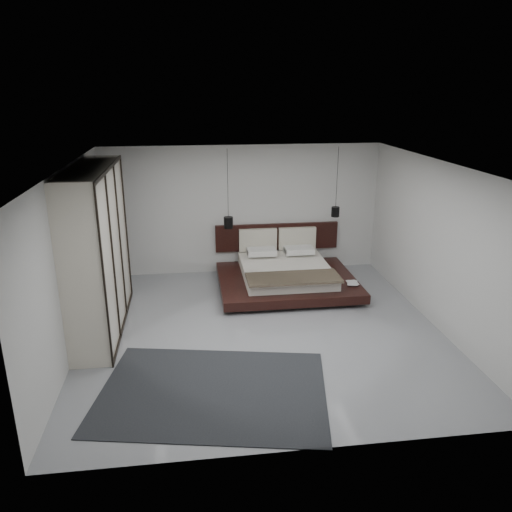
{
  "coord_description": "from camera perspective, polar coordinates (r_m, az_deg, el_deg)",
  "views": [
    {
      "loc": [
        -1.12,
        -7.58,
        3.93
      ],
      "look_at": [
        0.05,
        1.2,
        0.94
      ],
      "focal_mm": 35.0,
      "sensor_mm": 36.0,
      "label": 1
    }
  ],
  "objects": [
    {
      "name": "pendant_left",
      "position": [
        10.29,
        -3.17,
        3.87
      ],
      "size": [
        0.19,
        0.19,
        1.62
      ],
      "color": "black",
      "rests_on": "ceiling"
    },
    {
      "name": "wall_back",
      "position": [
        10.93,
        -1.51,
        5.29
      ],
      "size": [
        6.0,
        0.0,
        6.0
      ],
      "primitive_type": "plane",
      "rotation": [
        1.57,
        0.0,
        0.0
      ],
      "color": "beige",
      "rests_on": "floor"
    },
    {
      "name": "wardrobe",
      "position": [
        8.63,
        -17.77,
        0.57
      ],
      "size": [
        0.66,
        2.81,
        2.76
      ],
      "color": "beige",
      "rests_on": "floor"
    },
    {
      "name": "ceiling",
      "position": [
        7.74,
        0.83,
        10.27
      ],
      "size": [
        6.0,
        6.0,
        0.0
      ],
      "primitive_type": "plane",
      "rotation": [
        3.14,
        0.0,
        0.0
      ],
      "color": "white",
      "rests_on": "wall_back"
    },
    {
      "name": "pendant_right",
      "position": [
        10.65,
        9.06,
        5.05
      ],
      "size": [
        0.17,
        0.17,
        1.45
      ],
      "color": "black",
      "rests_on": "ceiling"
    },
    {
      "name": "wall_front",
      "position": [
        5.35,
        5.52,
        -9.66
      ],
      "size": [
        6.0,
        0.0,
        6.0
      ],
      "primitive_type": "plane",
      "rotation": [
        -1.57,
        0.0,
        0.0
      ],
      "color": "beige",
      "rests_on": "floor"
    },
    {
      "name": "floor",
      "position": [
        8.61,
        0.74,
        -8.49
      ],
      "size": [
        6.0,
        6.0,
        0.0
      ],
      "primitive_type": "plane",
      "color": "gray",
      "rests_on": "ground"
    },
    {
      "name": "lattice_screen",
      "position": [
        10.53,
        -17.38,
        3.34
      ],
      "size": [
        0.05,
        0.9,
        2.6
      ],
      "primitive_type": "cube",
      "color": "black",
      "rests_on": "floor"
    },
    {
      "name": "bed",
      "position": [
        10.34,
        3.38,
        -2.01
      ],
      "size": [
        2.75,
        2.38,
        1.07
      ],
      "color": "black",
      "rests_on": "floor"
    },
    {
      "name": "wall_left",
      "position": [
        8.21,
        -20.42,
        -0.5
      ],
      "size": [
        0.0,
        6.0,
        6.0
      ],
      "primitive_type": "plane",
      "rotation": [
        1.57,
        0.0,
        1.57
      ],
      "color": "beige",
      "rests_on": "floor"
    },
    {
      "name": "book_lower",
      "position": [
        10.03,
        10.44,
        -3.07
      ],
      "size": [
        0.2,
        0.27,
        0.02
      ],
      "primitive_type": "imported",
      "rotation": [
        0.0,
        0.0,
        0.03
      ],
      "color": "#99724C",
      "rests_on": "bed"
    },
    {
      "name": "wall_right",
      "position": [
        8.99,
        20.06,
        1.16
      ],
      "size": [
        0.0,
        6.0,
        6.0
      ],
      "primitive_type": "plane",
      "rotation": [
        1.57,
        0.0,
        -1.57
      ],
      "color": "beige",
      "rests_on": "floor"
    },
    {
      "name": "rug",
      "position": [
        7.07,
        -4.92,
        -15.12
      ],
      "size": [
        3.42,
        2.73,
        0.01
      ],
      "primitive_type": "cube",
      "rotation": [
        0.0,
        0.0,
        -0.19
      ],
      "color": "black",
      "rests_on": "floor"
    },
    {
      "name": "book_upper",
      "position": [
        9.99,
        10.39,
        -3.02
      ],
      "size": [
        0.27,
        0.32,
        0.02
      ],
      "primitive_type": "imported",
      "rotation": [
        0.0,
        0.0,
        -0.3
      ],
      "color": "#99724C",
      "rests_on": "book_lower"
    }
  ]
}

